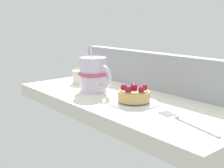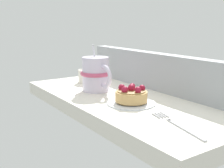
# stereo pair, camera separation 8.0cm
# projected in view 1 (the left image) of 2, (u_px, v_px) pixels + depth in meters

# --- Properties ---
(ground_plane) EXTENTS (0.69, 0.30, 0.04)m
(ground_plane) POSITION_uv_depth(u_px,v_px,m) (126.00, 103.00, 0.81)
(ground_plane) COLOR silver
(window_rail_back) EXTENTS (0.68, 0.04, 0.11)m
(window_rail_back) POSITION_uv_depth(u_px,v_px,m) (159.00, 72.00, 0.87)
(window_rail_back) COLOR #9EA3A8
(window_rail_back) RESTS_ON ground_plane
(dessert_plate) EXTENTS (0.12, 0.12, 0.01)m
(dessert_plate) POSITION_uv_depth(u_px,v_px,m) (134.00, 102.00, 0.74)
(dessert_plate) COLOR silver
(dessert_plate) RESTS_ON ground_plane
(raspberry_tart) EXTENTS (0.08, 0.08, 0.04)m
(raspberry_tart) POSITION_uv_depth(u_px,v_px,m) (134.00, 94.00, 0.74)
(raspberry_tart) COLOR tan
(raspberry_tart) RESTS_ON dessert_plate
(coffee_mug) EXTENTS (0.13, 0.09, 0.14)m
(coffee_mug) POSITION_uv_depth(u_px,v_px,m) (94.00, 74.00, 0.86)
(coffee_mug) COLOR silver
(coffee_mug) RESTS_ON ground_plane
(dessert_fork) EXTENTS (0.17, 0.05, 0.01)m
(dessert_fork) POSITION_uv_depth(u_px,v_px,m) (186.00, 122.00, 0.60)
(dessert_fork) COLOR #B7B7BC
(dessert_fork) RESTS_ON ground_plane
(sugar_bowl) EXTENTS (0.07, 0.07, 0.04)m
(sugar_bowl) POSITION_uv_depth(u_px,v_px,m) (82.00, 76.00, 0.98)
(sugar_bowl) COLOR silver
(sugar_bowl) RESTS_ON ground_plane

